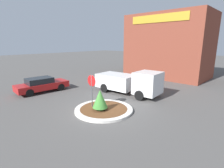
% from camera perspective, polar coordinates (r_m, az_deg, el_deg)
% --- Properties ---
extents(ground_plane, '(120.00, 120.00, 0.00)m').
position_cam_1_polar(ground_plane, '(12.06, -2.70, -8.65)').
color(ground_plane, '#514F4C').
extents(traffic_island, '(3.94, 3.94, 0.15)m').
position_cam_1_polar(traffic_island, '(12.03, -2.70, -8.31)').
color(traffic_island, beige).
rests_on(traffic_island, ground_plane).
extents(stop_sign, '(0.77, 0.07, 2.41)m').
position_cam_1_polar(stop_sign, '(11.93, -6.66, -0.45)').
color(stop_sign, '#4C4C51').
rests_on(stop_sign, ground_plane).
extents(island_shrub, '(1.01, 1.01, 1.37)m').
position_cam_1_polar(island_shrub, '(11.53, -3.95, -4.82)').
color(island_shrub, brown).
rests_on(island_shrub, traffic_island).
extents(utility_truck, '(6.10, 2.63, 2.17)m').
position_cam_1_polar(utility_truck, '(15.61, 5.58, 0.66)').
color(utility_truck, silver).
rests_on(utility_truck, ground_plane).
extents(storefront_building, '(10.18, 6.07, 8.00)m').
position_cam_1_polar(storefront_building, '(24.66, 17.80, 11.70)').
color(storefront_building, brown).
rests_on(storefront_building, ground_plane).
extents(parked_sedan_red, '(2.08, 4.73, 1.35)m').
position_cam_1_polar(parked_sedan_red, '(17.49, -21.97, -0.17)').
color(parked_sedan_red, '#B21919').
rests_on(parked_sedan_red, ground_plane).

